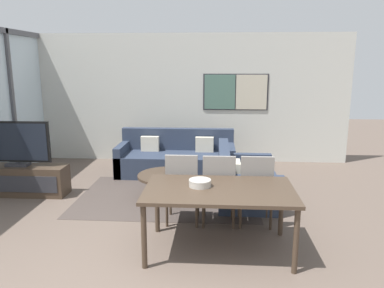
{
  "coord_description": "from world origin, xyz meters",
  "views": [
    {
      "loc": [
        0.78,
        -3.0,
        2.17
      ],
      "look_at": [
        0.42,
        2.6,
        0.95
      ],
      "focal_mm": 35.0,
      "sensor_mm": 36.0,
      "label": 1
    }
  ],
  "objects_px": {
    "television": "(16,144)",
    "sofa_side": "(242,183)",
    "dining_chair_centre": "(219,187)",
    "dining_chair_left": "(182,186)",
    "dining_chair_right": "(256,188)",
    "coffee_table": "(168,180)",
    "sofa_main": "(177,160)",
    "dining_table": "(219,194)",
    "fruit_bowl": "(200,182)",
    "tv_console": "(20,180)"
  },
  "relations": [
    {
      "from": "tv_console",
      "to": "television",
      "type": "distance_m",
      "value": 0.62
    },
    {
      "from": "tv_console",
      "to": "coffee_table",
      "type": "relative_size",
      "value": 1.64
    },
    {
      "from": "coffee_table",
      "to": "dining_table",
      "type": "distance_m",
      "value": 1.97
    },
    {
      "from": "tv_console",
      "to": "dining_chair_centre",
      "type": "height_order",
      "value": "dining_chair_centre"
    },
    {
      "from": "dining_chair_left",
      "to": "dining_chair_right",
      "type": "height_order",
      "value": "same"
    },
    {
      "from": "coffee_table",
      "to": "fruit_bowl",
      "type": "bearing_deg",
      "value": -70.3
    },
    {
      "from": "sofa_main",
      "to": "coffee_table",
      "type": "height_order",
      "value": "sofa_main"
    },
    {
      "from": "sofa_side",
      "to": "dining_table",
      "type": "xyz_separation_m",
      "value": [
        -0.38,
        -1.72,
        0.42
      ]
    },
    {
      "from": "coffee_table",
      "to": "dining_chair_left",
      "type": "bearing_deg",
      "value": -71.96
    },
    {
      "from": "television",
      "to": "dining_chair_left",
      "type": "relative_size",
      "value": 1.15
    },
    {
      "from": "tv_console",
      "to": "sofa_main",
      "type": "bearing_deg",
      "value": 29.52
    },
    {
      "from": "dining_chair_centre",
      "to": "fruit_bowl",
      "type": "distance_m",
      "value": 0.72
    },
    {
      "from": "sofa_main",
      "to": "dining_chair_right",
      "type": "height_order",
      "value": "dining_chair_right"
    },
    {
      "from": "dining_chair_left",
      "to": "dining_chair_centre",
      "type": "height_order",
      "value": "same"
    },
    {
      "from": "fruit_bowl",
      "to": "sofa_main",
      "type": "bearing_deg",
      "value": 101.09
    },
    {
      "from": "dining_table",
      "to": "dining_chair_centre",
      "type": "bearing_deg",
      "value": 90.0
    },
    {
      "from": "tv_console",
      "to": "coffee_table",
      "type": "distance_m",
      "value": 2.5
    },
    {
      "from": "dining_chair_centre",
      "to": "dining_chair_left",
      "type": "bearing_deg",
      "value": 177.6
    },
    {
      "from": "dining_chair_right",
      "to": "coffee_table",
      "type": "bearing_deg",
      "value": 141.84
    },
    {
      "from": "television",
      "to": "dining_table",
      "type": "height_order",
      "value": "television"
    },
    {
      "from": "sofa_side",
      "to": "dining_chair_left",
      "type": "xyz_separation_m",
      "value": [
        -0.87,
        -1.0,
        0.26
      ]
    },
    {
      "from": "tv_console",
      "to": "dining_chair_left",
      "type": "distance_m",
      "value": 3.02
    },
    {
      "from": "television",
      "to": "sofa_side",
      "type": "height_order",
      "value": "television"
    },
    {
      "from": "sofa_side",
      "to": "dining_chair_left",
      "type": "distance_m",
      "value": 1.35
    },
    {
      "from": "dining_chair_left",
      "to": "dining_chair_centre",
      "type": "relative_size",
      "value": 1.0
    },
    {
      "from": "television",
      "to": "dining_chair_centre",
      "type": "xyz_separation_m",
      "value": [
        3.32,
        -1.02,
        -0.33
      ]
    },
    {
      "from": "tv_console",
      "to": "television",
      "type": "height_order",
      "value": "television"
    },
    {
      "from": "tv_console",
      "to": "sofa_side",
      "type": "xyz_separation_m",
      "value": [
        3.71,
        0.0,
        0.03
      ]
    },
    {
      "from": "sofa_main",
      "to": "dining_table",
      "type": "xyz_separation_m",
      "value": [
        0.83,
        -3.13,
        0.42
      ]
    },
    {
      "from": "sofa_side",
      "to": "dining_table",
      "type": "bearing_deg",
      "value": 167.4
    },
    {
      "from": "sofa_side",
      "to": "dining_table",
      "type": "height_order",
      "value": "sofa_side"
    },
    {
      "from": "fruit_bowl",
      "to": "coffee_table",
      "type": "bearing_deg",
      "value": 109.7
    },
    {
      "from": "sofa_side",
      "to": "fruit_bowl",
      "type": "height_order",
      "value": "sofa_side"
    },
    {
      "from": "sofa_main",
      "to": "coffee_table",
      "type": "bearing_deg",
      "value": -90.0
    },
    {
      "from": "sofa_side",
      "to": "dining_chair_centre",
      "type": "bearing_deg",
      "value": 159.39
    },
    {
      "from": "sofa_side",
      "to": "fruit_bowl",
      "type": "distance_m",
      "value": 1.84
    },
    {
      "from": "dining_table",
      "to": "dining_chair_centre",
      "type": "xyz_separation_m",
      "value": [
        0.0,
        0.7,
        -0.15
      ]
    },
    {
      "from": "tv_console",
      "to": "dining_chair_right",
      "type": "bearing_deg",
      "value": -14.77
    },
    {
      "from": "dining_chair_centre",
      "to": "dining_table",
      "type": "bearing_deg",
      "value": -90.0
    },
    {
      "from": "sofa_main",
      "to": "fruit_bowl",
      "type": "xyz_separation_m",
      "value": [
        0.6,
        -3.07,
        0.53
      ]
    },
    {
      "from": "dining_chair_left",
      "to": "dining_chair_right",
      "type": "distance_m",
      "value": 0.98
    },
    {
      "from": "dining_chair_centre",
      "to": "sofa_main",
      "type": "bearing_deg",
      "value": 108.74
    },
    {
      "from": "television",
      "to": "sofa_side",
      "type": "xyz_separation_m",
      "value": [
        3.71,
        0.0,
        -0.59
      ]
    },
    {
      "from": "television",
      "to": "sofa_main",
      "type": "bearing_deg",
      "value": 29.51
    },
    {
      "from": "dining_chair_right",
      "to": "dining_chair_left",
      "type": "bearing_deg",
      "value": 179.49
    },
    {
      "from": "dining_chair_left",
      "to": "dining_chair_centre",
      "type": "distance_m",
      "value": 0.49
    },
    {
      "from": "television",
      "to": "sofa_side",
      "type": "distance_m",
      "value": 3.76
    },
    {
      "from": "sofa_main",
      "to": "sofa_side",
      "type": "height_order",
      "value": "same"
    },
    {
      "from": "coffee_table",
      "to": "dining_table",
      "type": "relative_size",
      "value": 0.57
    },
    {
      "from": "coffee_table",
      "to": "dining_chair_right",
      "type": "bearing_deg",
      "value": -38.16
    }
  ]
}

